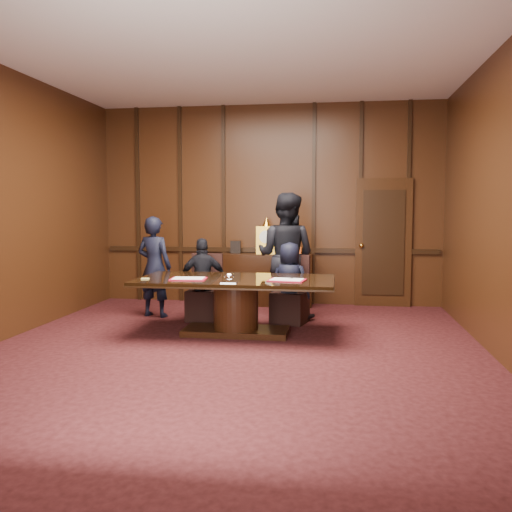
{
  "coord_description": "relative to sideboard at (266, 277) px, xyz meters",
  "views": [
    {
      "loc": [
        1.22,
        -6.05,
        1.69
      ],
      "look_at": [
        0.14,
        1.12,
        1.05
      ],
      "focal_mm": 38.0,
      "sensor_mm": 36.0,
      "label": 1
    }
  ],
  "objects": [
    {
      "name": "room",
      "position": [
        0.07,
        -3.12,
        1.24
      ],
      "size": [
        7.0,
        7.04,
        3.5
      ],
      "color": "black",
      "rests_on": "ground"
    },
    {
      "name": "chair_left",
      "position": [
        -0.77,
        -1.39,
        -0.19
      ],
      "size": [
        0.48,
        0.48,
        0.99
      ],
      "rotation": [
        0.0,
        0.0,
        -0.01
      ],
      "color": "black",
      "rests_on": "ground"
    },
    {
      "name": "conference_table",
      "position": [
        -0.12,
        -2.26,
        0.02
      ],
      "size": [
        2.62,
        1.32,
        0.76
      ],
      "color": "black",
      "rests_on": "ground"
    },
    {
      "name": "folder_right",
      "position": [
        0.58,
        -2.4,
        0.28
      ],
      "size": [
        0.5,
        0.39,
        0.02
      ],
      "rotation": [
        0.0,
        0.0,
        -0.14
      ],
      "color": "#B3102A",
      "rests_on": "conference_table"
    },
    {
      "name": "witness_left",
      "position": [
        -1.6,
        -1.26,
        0.3
      ],
      "size": [
        0.64,
        0.49,
        1.57
      ],
      "primitive_type": "imported",
      "rotation": [
        0.0,
        0.0,
        2.92
      ],
      "color": "black",
      "rests_on": "ground"
    },
    {
      "name": "inkstand",
      "position": [
        -0.12,
        -2.71,
        0.33
      ],
      "size": [
        0.2,
        0.14,
        0.12
      ],
      "color": "white",
      "rests_on": "conference_table"
    },
    {
      "name": "folder_left",
      "position": [
        -0.71,
        -2.47,
        0.28
      ],
      "size": [
        0.49,
        0.37,
        0.02
      ],
      "rotation": [
        0.0,
        0.0,
        0.09
      ],
      "color": "#B3102A",
      "rests_on": "conference_table"
    },
    {
      "name": "signatory_right",
      "position": [
        0.53,
        -1.46,
        0.11
      ],
      "size": [
        0.66,
        0.51,
        1.2
      ],
      "primitive_type": "imported",
      "rotation": [
        0.0,
        0.0,
        2.9
      ],
      "color": "black",
      "rests_on": "ground"
    },
    {
      "name": "witness_right",
      "position": [
        0.44,
        -1.1,
        0.48
      ],
      "size": [
        1.1,
        0.96,
        1.92
      ],
      "primitive_type": "imported",
      "rotation": [
        0.0,
        0.0,
        2.85
      ],
      "color": "black",
      "rests_on": "ground"
    },
    {
      "name": "chair_right",
      "position": [
        0.54,
        -1.39,
        -0.19
      ],
      "size": [
        0.58,
        0.58,
        0.99
      ],
      "rotation": [
        0.0,
        0.0,
        -0.24
      ],
      "color": "black",
      "rests_on": "ground"
    },
    {
      "name": "sideboard",
      "position": [
        0.0,
        0.0,
        0.0
      ],
      "size": [
        1.6,
        0.45,
        1.54
      ],
      "color": "black",
      "rests_on": "ground"
    },
    {
      "name": "signatory_left",
      "position": [
        -0.77,
        -1.46,
        0.14
      ],
      "size": [
        0.79,
        0.49,
        1.24
      ],
      "primitive_type": "imported",
      "rotation": [
        0.0,
        0.0,
        3.42
      ],
      "color": "black",
      "rests_on": "ground"
    },
    {
      "name": "notepad",
      "position": [
        -1.27,
        -2.55,
        0.28
      ],
      "size": [
        0.11,
        0.08,
        0.01
      ],
      "primitive_type": "cube",
      "rotation": [
        0.0,
        0.0,
        0.13
      ],
      "color": "#DACA6B",
      "rests_on": "conference_table"
    }
  ]
}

